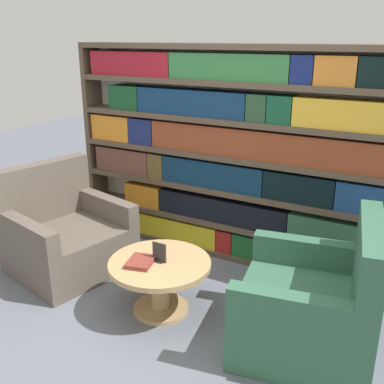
# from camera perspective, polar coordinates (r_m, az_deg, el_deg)

# --- Properties ---
(ground_plane) EXTENTS (14.00, 14.00, 0.00)m
(ground_plane) POSITION_cam_1_polar(r_m,az_deg,el_deg) (3.47, -3.04, -16.10)
(ground_plane) COLOR slate
(bookshelf) EXTENTS (3.37, 0.30, 1.95)m
(bookshelf) POSITION_cam_1_polar(r_m,az_deg,el_deg) (4.08, 6.15, 4.36)
(bookshelf) COLOR silver
(bookshelf) RESTS_ON ground_plane
(armchair_left) EXTENTS (1.04, 1.08, 0.93)m
(armchair_left) POSITION_cam_1_polar(r_m,az_deg,el_deg) (4.20, -15.72, -5.54)
(armchair_left) COLOR brown
(armchair_left) RESTS_ON ground_plane
(armchair_right) EXTENTS (1.01, 1.05, 0.93)m
(armchair_right) POSITION_cam_1_polar(r_m,az_deg,el_deg) (3.19, 15.03, -13.87)
(armchair_right) COLOR #336047
(armchair_right) RESTS_ON ground_plane
(coffee_table) EXTENTS (0.77, 0.77, 0.42)m
(coffee_table) POSITION_cam_1_polar(r_m,az_deg,el_deg) (3.44, -4.09, -10.53)
(coffee_table) COLOR tan
(coffee_table) RESTS_ON ground_plane
(table_sign) EXTENTS (0.11, 0.06, 0.15)m
(table_sign) POSITION_cam_1_polar(r_m,az_deg,el_deg) (3.36, -4.16, -7.82)
(table_sign) COLOR black
(table_sign) RESTS_ON coffee_table
(stray_book) EXTENTS (0.23, 0.26, 0.03)m
(stray_book) POSITION_cam_1_polar(r_m,az_deg,el_deg) (3.36, -6.59, -8.83)
(stray_book) COLOR brown
(stray_book) RESTS_ON coffee_table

